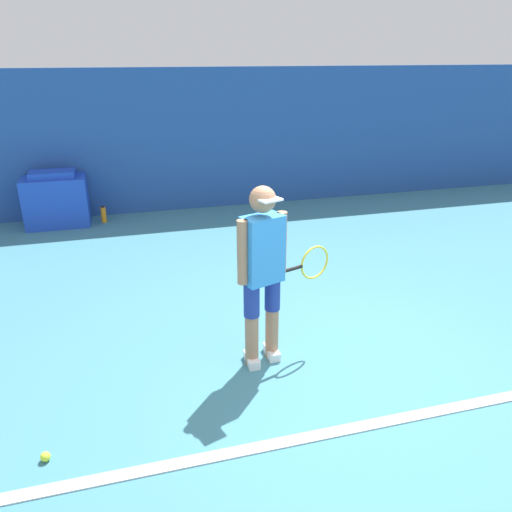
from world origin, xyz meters
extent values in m
plane|color=teal|center=(0.00, 0.00, 0.00)|extent=(24.00, 24.00, 0.00)
cube|color=#234C99|center=(0.00, 5.36, 1.19)|extent=(24.00, 0.10, 2.38)
cube|color=white|center=(0.00, -0.65, 0.01)|extent=(21.60, 0.10, 0.01)
cylinder|color=#A37556|center=(-0.69, 0.37, 0.24)|extent=(0.12, 0.12, 0.49)
cylinder|color=navy|center=(-0.69, 0.37, 0.64)|extent=(0.14, 0.14, 0.30)
cube|color=white|center=(-0.69, 0.37, 0.04)|extent=(0.10, 0.24, 0.08)
cylinder|color=#A37556|center=(-0.48, 0.44, 0.24)|extent=(0.12, 0.12, 0.49)
cylinder|color=navy|center=(-0.48, 0.44, 0.64)|extent=(0.14, 0.14, 0.30)
cube|color=white|center=(-0.48, 0.44, 0.04)|extent=(0.10, 0.24, 0.08)
cube|color=#338CE0|center=(-0.58, 0.40, 1.08)|extent=(0.39, 0.30, 0.58)
sphere|color=#A37556|center=(-0.58, 0.40, 1.51)|extent=(0.22, 0.22, 0.22)
cube|color=white|center=(-0.55, 0.31, 1.53)|extent=(0.21, 0.17, 0.02)
cylinder|color=#A37556|center=(-0.77, 0.34, 1.10)|extent=(0.09, 0.09, 0.55)
cylinder|color=#A37556|center=(-0.40, 0.47, 1.10)|extent=(0.09, 0.09, 0.55)
cylinder|color=black|center=(-0.29, 0.50, 0.82)|extent=(0.23, 0.11, 0.03)
torus|color=yellow|center=(-0.03, 0.59, 0.82)|extent=(0.31, 0.12, 0.32)
sphere|color=#D1E533|center=(-2.35, -0.37, 0.03)|extent=(0.07, 0.07, 0.07)
cube|color=blue|center=(-2.69, 4.96, 0.39)|extent=(0.97, 0.59, 0.78)
cube|color=blue|center=(-2.69, 4.96, 0.83)|extent=(0.68, 0.41, 0.10)
cylinder|color=orange|center=(-2.00, 4.92, 0.13)|extent=(0.09, 0.09, 0.25)
cylinder|color=black|center=(-2.00, 4.92, 0.26)|extent=(0.05, 0.05, 0.02)
camera|label=1|loc=(-1.66, -3.30, 2.60)|focal=35.00mm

